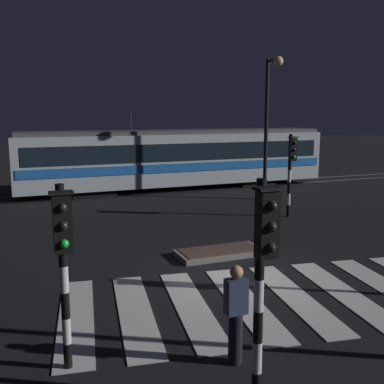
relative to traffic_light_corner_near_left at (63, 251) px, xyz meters
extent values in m
plane|color=black|center=(4.59, 3.00, -2.03)|extent=(120.00, 120.00, 0.00)
cube|color=#59595E|center=(4.59, 15.65, -2.02)|extent=(80.00, 0.12, 0.03)
cube|color=#59595E|center=(4.59, 17.08, -2.02)|extent=(80.00, 0.12, 0.03)
cube|color=silver|center=(0.39, 1.96, -2.02)|extent=(1.35, 4.22, 0.02)
cube|color=silver|center=(1.59, 1.76, -2.02)|extent=(1.35, 4.22, 0.02)
cube|color=silver|center=(2.79, 1.57, -2.02)|extent=(1.35, 4.22, 0.02)
cube|color=silver|center=(3.99, 1.38, -2.02)|extent=(1.35, 4.22, 0.02)
cube|color=silver|center=(5.19, 1.18, -2.02)|extent=(1.35, 4.22, 0.02)
cube|color=silver|center=(6.39, 0.99, -2.02)|extent=(1.35, 4.22, 0.02)
cube|color=slate|center=(4.95, 4.66, -1.95)|extent=(2.58, 1.15, 0.16)
cube|color=#4C382D|center=(4.95, 4.66, -1.86)|extent=(2.32, 1.04, 0.02)
cylinder|color=black|center=(0.00, 0.09, -1.81)|extent=(0.14, 0.14, 0.44)
cylinder|color=white|center=(0.00, 0.09, -1.37)|extent=(0.14, 0.14, 0.44)
cylinder|color=black|center=(0.00, 0.09, -0.93)|extent=(0.14, 0.14, 0.44)
cylinder|color=white|center=(0.00, 0.09, -0.49)|extent=(0.14, 0.14, 0.44)
cylinder|color=black|center=(0.00, 0.09, -0.05)|extent=(0.14, 0.14, 0.44)
cylinder|color=white|center=(0.00, 0.09, 0.39)|extent=(0.14, 0.14, 0.44)
cylinder|color=black|center=(0.00, 0.09, 0.83)|extent=(0.14, 0.14, 0.44)
cube|color=black|center=(0.00, -0.08, 0.45)|extent=(0.28, 0.20, 0.90)
sphere|color=black|center=(0.00, -0.19, 0.73)|extent=(0.14, 0.14, 0.14)
sphere|color=black|center=(0.00, -0.19, 0.45)|extent=(0.14, 0.14, 0.14)
sphere|color=green|center=(0.00, -0.19, 0.17)|extent=(0.14, 0.14, 0.14)
cube|color=black|center=(0.00, -0.08, 0.94)|extent=(0.36, 0.24, 0.04)
cylinder|color=black|center=(9.75, 8.28, -1.79)|extent=(0.14, 0.14, 0.48)
cylinder|color=white|center=(9.75, 8.28, -1.32)|extent=(0.14, 0.14, 0.48)
cylinder|color=black|center=(9.75, 8.28, -0.84)|extent=(0.14, 0.14, 0.48)
cylinder|color=white|center=(9.75, 8.28, -0.36)|extent=(0.14, 0.14, 0.48)
cylinder|color=black|center=(9.75, 8.28, 0.11)|extent=(0.14, 0.14, 0.48)
cylinder|color=white|center=(9.75, 8.28, 0.59)|extent=(0.14, 0.14, 0.48)
cylinder|color=black|center=(9.75, 8.28, 1.07)|extent=(0.14, 0.14, 0.48)
cube|color=black|center=(9.75, 8.11, 0.70)|extent=(0.28, 0.20, 0.90)
sphere|color=black|center=(9.75, 8.00, 0.98)|extent=(0.14, 0.14, 0.14)
sphere|color=black|center=(9.75, 8.00, 0.70)|extent=(0.14, 0.14, 0.14)
sphere|color=green|center=(9.75, 8.00, 0.42)|extent=(0.14, 0.14, 0.14)
cube|color=black|center=(9.75, 8.11, 1.19)|extent=(0.36, 0.24, 0.04)
cylinder|color=white|center=(2.42, -1.86, -1.33)|extent=(0.14, 0.14, 0.47)
cylinder|color=black|center=(2.42, -1.86, -0.86)|extent=(0.14, 0.14, 0.47)
cylinder|color=white|center=(2.42, -1.86, -0.38)|extent=(0.14, 0.14, 0.47)
cylinder|color=black|center=(2.42, -1.86, 0.09)|extent=(0.14, 0.14, 0.47)
cylinder|color=white|center=(2.42, -1.86, 0.56)|extent=(0.14, 0.14, 0.47)
cylinder|color=black|center=(2.42, -1.86, 1.03)|extent=(0.14, 0.14, 0.47)
cube|color=black|center=(2.42, -2.03, 0.66)|extent=(0.28, 0.20, 0.90)
sphere|color=black|center=(2.42, -2.14, 0.94)|extent=(0.14, 0.14, 0.14)
sphere|color=black|center=(2.42, -2.14, 0.66)|extent=(0.14, 0.14, 0.14)
sphere|color=black|center=(2.42, -2.14, 0.38)|extent=(0.14, 0.14, 0.14)
cube|color=black|center=(2.42, -2.03, 1.15)|extent=(0.36, 0.24, 0.04)
cylinder|color=black|center=(10.84, 11.96, 1.28)|extent=(0.18, 0.18, 6.63)
cylinder|color=black|center=(10.84, 11.51, 4.49)|extent=(0.10, 0.90, 0.10)
sphere|color=#F9E08C|center=(10.84, 11.06, 4.41)|extent=(0.44, 0.44, 0.44)
cube|color=#B2BCC1|center=(7.92, 16.36, -0.33)|extent=(17.02, 2.50, 2.70)
cube|color=blue|center=(7.92, 15.09, -0.68)|extent=(16.68, 0.04, 0.44)
cube|color=blue|center=(7.92, 17.63, -0.68)|extent=(16.68, 0.04, 0.44)
cube|color=black|center=(7.92, 15.10, 0.12)|extent=(16.17, 0.03, 0.90)
cube|color=#4C4C51|center=(7.92, 16.36, 1.12)|extent=(16.68, 2.30, 0.20)
cylinder|color=#262628|center=(5.37, 16.36, 1.62)|extent=(0.08, 0.08, 1.00)
cube|color=black|center=(12.60, 16.36, -1.86)|extent=(2.20, 2.00, 0.35)
cube|color=black|center=(3.24, 16.36, -1.86)|extent=(2.20, 2.00, 0.35)
sphere|color=#F9F2CC|center=(16.48, 16.36, -0.73)|extent=(0.24, 0.24, 0.24)
cylinder|color=black|center=(2.63, -0.79, -1.59)|extent=(0.24, 0.24, 0.88)
cube|color=#2D3851|center=(2.63, -0.79, -0.85)|extent=(0.36, 0.22, 0.60)
sphere|color=tan|center=(2.63, -0.79, -0.43)|extent=(0.22, 0.22, 0.22)
camera|label=1|loc=(-0.73, -7.14, 2.13)|focal=42.97mm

